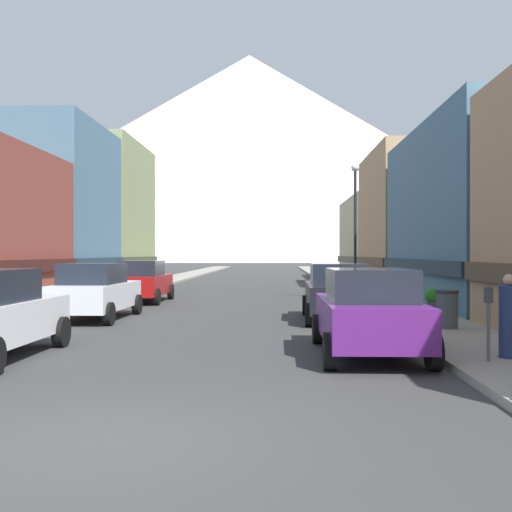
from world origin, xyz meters
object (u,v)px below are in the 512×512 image
Objects in this scene: car_right_1 at (337,292)px; potted_plant_2 at (402,287)px; potted_plant_0 at (33,292)px; car_left_1 at (95,291)px; car_right_0 at (368,312)px; car_left_2 at (142,281)px; pedestrian_0 at (509,319)px; trash_bin_right at (447,309)px; parking_meter_near at (488,313)px; streetlamp_right at (355,210)px; potted_plant_1 at (432,299)px.

potted_plant_2 is at bearing 61.77° from car_right_1.
car_right_1 reaches higher than potted_plant_0.
car_left_1 is 1.01× the size of car_right_0.
car_left_1 is 6.89m from car_left_2.
potted_plant_0 is (-10.80, 3.25, -0.24)m from car_right_1.
pedestrian_0 is (2.45, -7.51, -0.04)m from car_right_1.
trash_bin_right is (10.15, -3.11, -0.26)m from car_left_1.
streetlamp_right is (-0.40, 15.84, 2.97)m from parking_meter_near.
car_right_1 is (7.60, -0.15, 0.00)m from car_left_1.
car_right_0 is at bearing -89.99° from car_right_1.
parking_meter_near is 9.14m from potted_plant_1.
parking_meter_near is 0.85× the size of pedestrian_0.
car_left_1 and car_left_2 have the same top height.
car_left_1 is 4.46m from potted_plant_0.
trash_bin_right is (10.15, -9.99, -0.26)m from car_left_2.
trash_bin_right is 4.57m from pedestrian_0.
potted_plant_1 is at bearing -8.48° from potted_plant_0.
potted_plant_2 is at bearing 75.60° from car_right_0.
car_right_0 is 8.31m from potted_plant_1.
car_left_2 is 0.75× the size of streetlamp_right.
streetlamp_right is at bearing 78.97° from car_right_1.
car_left_1 is at bearing 139.94° from parking_meter_near.
parking_meter_near is at bearing -40.06° from car_left_1.
car_right_1 is 3.33× the size of parking_meter_near.
parking_meter_near is 13.90m from potted_plant_2.
potted_plant_1 is (3.20, 1.17, -0.30)m from car_right_1.
pedestrian_0 reaches higher than potted_plant_2.
car_right_1 is 7.90m from pedestrian_0.
potted_plant_2 is at bearing 28.27° from car_left_1.
car_right_0 is at bearing -60.69° from car_left_2.
streetlamp_right reaches higher than trash_bin_right.
car_left_2 is at bearing 135.44° from trash_bin_right.
parking_meter_near is (1.95, -7.88, 0.11)m from car_right_1.
car_left_1 is at bearing -151.73° from potted_plant_2.
pedestrian_0 is (2.45, -1.01, -0.04)m from car_right_0.
streetlamp_right is (12.35, 4.70, 3.33)m from potted_plant_0.
potted_plant_2 is (0.65, 8.92, 0.08)m from trash_bin_right.
potted_plant_0 is (-12.75, 11.13, -0.36)m from parking_meter_near.
car_left_2 is at bearing 124.63° from pedestrian_0.
car_left_1 and car_right_1 have the same top height.
car_right_1 is 6.77m from potted_plant_2.
pedestrian_0 is (0.50, 0.36, -0.15)m from parking_meter_near.
car_left_2 is 17.71m from parking_meter_near.
potted_plant_0 is (-10.80, 9.75, -0.24)m from car_right_0.
potted_plant_2 is at bearing 84.84° from parking_meter_near.
parking_meter_near reaches higher than potted_plant_2.
car_right_0 is 14.56m from potted_plant_0.
potted_plant_2 is (10.80, -1.08, -0.17)m from car_left_2.
potted_plant_0 is at bearing -159.15° from streetlamp_right.
streetlamp_right is (1.55, 7.96, 3.09)m from car_right_1.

